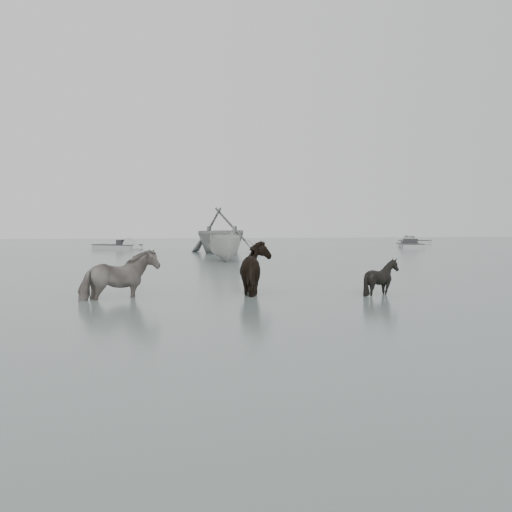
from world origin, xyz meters
name	(u,v)px	position (x,y,z in m)	size (l,w,h in m)	color
ground	(271,300)	(0.00, 0.00, 0.00)	(140.00, 140.00, 0.00)	#52625F
pony_pinto	(118,266)	(-3.55, 0.99, 0.79)	(0.85, 1.87, 1.58)	black
pony_dark	(260,260)	(0.08, 1.48, 0.86)	(1.71, 1.46, 1.72)	black
pony_black	(382,273)	(3.02, 0.37, 0.57)	(0.91, 1.03, 1.13)	black
rowboat_trail	(222,229)	(2.67, 23.66, 1.55)	(5.07, 5.88, 3.10)	#939693
boat_small	(225,245)	(1.46, 15.22, 0.79)	(1.54, 4.08, 1.58)	beige
skiff_port	(411,244)	(18.70, 28.40, 0.38)	(4.67, 1.60, 0.75)	gray
skiff_mid	(117,244)	(-4.14, 31.19, 0.38)	(4.89, 1.60, 0.75)	gray
skiff_star	(415,240)	(24.54, 38.65, 0.38)	(3.98, 1.60, 0.75)	#ABABA7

